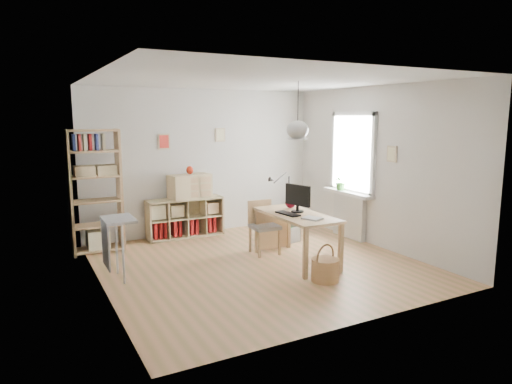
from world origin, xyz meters
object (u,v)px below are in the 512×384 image
cube_shelf (184,221)px  monitor (298,197)px  tall_bookshelf (95,186)px  storage_chest (281,231)px  desk (296,220)px  drawer_chest (190,186)px  chair (263,223)px

cube_shelf → monitor: monitor is taller
tall_bookshelf → monitor: 3.25m
storage_chest → desk: bearing=-123.2°
storage_chest → drawer_chest: bearing=126.1°
cube_shelf → storage_chest: 1.82m
tall_bookshelf → drawer_chest: bearing=8.1°
storage_chest → drawer_chest: size_ratio=0.94×
monitor → storage_chest: bearing=59.5°
desk → drawer_chest: size_ratio=1.97×
desk → cube_shelf: size_ratio=1.07×
desk → monitor: 0.35m
cube_shelf → tall_bookshelf: bearing=-169.8°
drawer_chest → chair: bearing=-75.6°
storage_chest → monitor: (-0.31, -1.00, 0.80)m
cube_shelf → tall_bookshelf: size_ratio=0.70×
tall_bookshelf → monitor: tall_bookshelf is taller
desk → storage_chest: bearing=70.4°
cube_shelf → drawer_chest: 0.65m
desk → storage_chest: size_ratio=2.10×
chair → monitor: size_ratio=1.77×
cube_shelf → storage_chest: (1.41, -1.13, -0.11)m
cube_shelf → tall_bookshelf: tall_bookshelf is taller
cube_shelf → monitor: (1.10, -2.13, 0.69)m
cube_shelf → chair: size_ratio=1.64×
storage_chest → monitor: monitor is taller
drawer_chest → desk: bearing=-77.2°
tall_bookshelf → chair: 2.77m
storage_chest → cube_shelf: bearing=127.6°
desk → cube_shelf: (-1.02, 2.23, -0.36)m
desk → monitor: (0.08, 0.10, 0.33)m
desk → monitor: size_ratio=3.13×
tall_bookshelf → monitor: bearing=-34.8°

